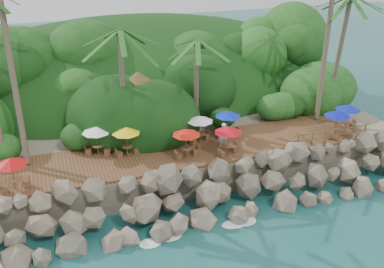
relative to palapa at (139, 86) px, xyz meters
name	(u,v)px	position (x,y,z in m)	size (l,w,h in m)	color
ground	(226,227)	(2.62, -9.96, -5.79)	(140.00, 140.00, 0.00)	#19514F
land_base	(155,114)	(2.62, 6.04, -4.74)	(32.00, 25.20, 2.10)	gray
jungle_hill	(136,97)	(2.62, 13.54, -5.79)	(44.80, 28.00, 15.40)	#143811
seawall	(213,193)	(2.62, -7.96, -4.64)	(29.00, 4.00, 2.30)	gray
terrace	(192,150)	(2.62, -3.96, -3.59)	(26.00, 5.00, 0.20)	brown
jungle_foliage	(158,129)	(2.62, 5.04, -5.79)	(44.00, 16.00, 12.00)	#143811
foam_line	(224,223)	(2.62, -9.66, -5.76)	(25.20, 0.80, 0.06)	white
palapa	(139,86)	(0.00, 0.00, 0.00)	(5.63, 5.63, 4.60)	brown
dining_clusters	(202,127)	(3.21, -4.33, -1.82)	(24.98, 4.70, 2.02)	brown
railing	(333,135)	(12.18, -6.31, -2.89)	(6.10, 0.10, 1.00)	brown
waiter	(223,135)	(4.74, -4.37, -2.61)	(0.65, 0.42, 1.77)	silver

